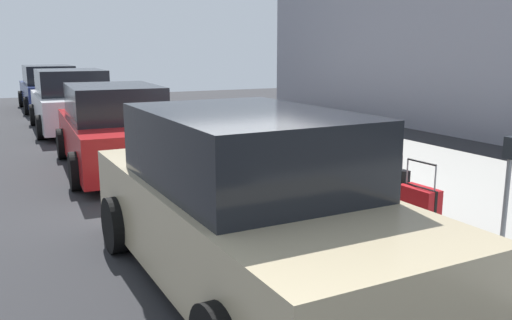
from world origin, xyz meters
name	(u,v)px	position (x,y,z in m)	size (l,w,h in m)	color
ground_plane	(256,187)	(0.00, 0.00, 0.00)	(40.00, 40.00, 0.00)	#28282B
sidewalk_curb	(375,169)	(0.00, -2.50, 0.07)	(18.00, 5.00, 0.14)	#9E9B93
suitcase_red_0	(419,211)	(-3.28, -0.46, 0.43)	(0.49, 0.26, 0.89)	red
suitcase_black_1	(390,195)	(-2.74, -0.49, 0.48)	(0.43, 0.27, 0.89)	black
suitcase_maroon_2	(366,188)	(-2.23, -0.52, 0.46)	(0.44, 0.22, 0.93)	maroon
suitcase_silver_3	(341,179)	(-1.74, -0.47, 0.47)	(0.37, 0.23, 0.72)	#9EA0A8
suitcase_navy_4	(323,171)	(-1.30, -0.46, 0.50)	(0.35, 0.23, 0.94)	navy
suitcase_teal_5	(313,166)	(-0.82, -0.58, 0.46)	(0.46, 0.30, 0.89)	#0F606B
suitcase_olive_6	(293,164)	(-0.31, -0.53, 0.41)	(0.43, 0.23, 0.76)	#59601E
suitcase_red_7	(280,154)	(0.16, -0.53, 0.49)	(0.35, 0.20, 0.76)	red
suitcase_black_8	(264,155)	(0.60, -0.45, 0.41)	(0.36, 0.25, 0.74)	black
suitcase_maroon_9	(255,151)	(1.07, -0.52, 0.39)	(0.43, 0.25, 0.56)	maroon
suitcase_silver_10	(241,143)	(1.55, -0.46, 0.47)	(0.37, 0.21, 0.95)	#9EA0A8
suitcase_navy_11	(232,140)	(2.01, -0.47, 0.45)	(0.40, 0.25, 0.95)	navy
fire_hydrant	(217,130)	(2.92, -0.52, 0.54)	(0.39, 0.21, 0.77)	red
bollard_post	(202,130)	(3.45, -0.37, 0.48)	(0.16, 0.16, 0.67)	brown
parking_meter	(508,180)	(-4.18, -0.77, 0.97)	(0.12, 0.09, 1.27)	slate
parked_car_beige_0	(245,206)	(-3.29, 1.77, 0.80)	(4.69, 2.10, 1.71)	tan
parked_car_red_1	(115,130)	(2.50, 1.77, 0.75)	(4.57, 2.11, 1.60)	#AD1619
parked_car_white_2	(72,102)	(8.12, 1.77, 0.79)	(4.69, 2.19, 1.70)	silver
parked_car_navy_3	(50,89)	(13.94, 1.77, 0.77)	(4.76, 2.06, 1.66)	#141E4C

